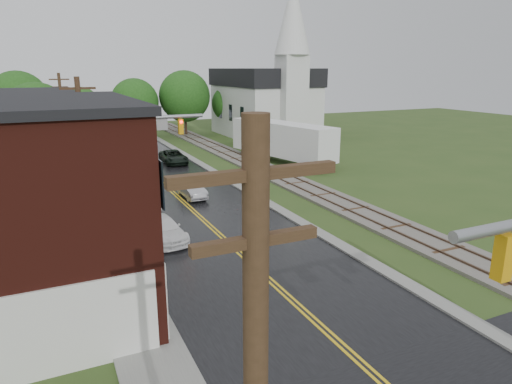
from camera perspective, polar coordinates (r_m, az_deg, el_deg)
main_road at (r=36.29m, az=-10.34°, el=-0.07°), size 10.00×90.00×0.02m
curb_right at (r=42.47m, az=-5.05°, el=2.35°), size 0.80×70.00×0.12m
sidewalk_left at (r=30.55m, az=-19.19°, el=-3.61°), size 2.40×50.00×0.12m
yellow_house at (r=30.69m, az=-28.83°, el=1.63°), size 8.00×7.00×6.40m
darkred_building at (r=39.65m, az=-26.54°, el=3.12°), size 7.00×6.00×4.40m
church at (r=64.52m, az=1.44°, el=12.03°), size 10.40×18.40×20.00m
railroad at (r=44.19m, az=0.57°, el=3.05°), size 3.20×80.00×0.30m
traffic_signal_far at (r=31.70m, az=-15.45°, el=6.62°), size 7.34×0.43×7.20m
utility_pole_b at (r=26.45m, az=-20.63°, el=4.02°), size 1.80×0.28×9.00m
utility_pole_c at (r=48.23m, az=-22.94°, el=8.45°), size 1.80×0.28×9.00m
tree_left_e at (r=50.07m, az=-25.41°, el=8.50°), size 6.40×6.40×8.16m
suv_dark at (r=47.32m, az=-10.27°, el=4.32°), size 2.33×4.85×1.33m
sedan_silver at (r=34.56m, az=-8.09°, el=0.36°), size 1.47×3.93×1.28m
pickup_white at (r=26.30m, az=-11.63°, el=-4.58°), size 2.37×4.65×1.29m
semi_trailer at (r=46.88m, az=3.28°, el=6.61°), size 5.73×13.52×4.10m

